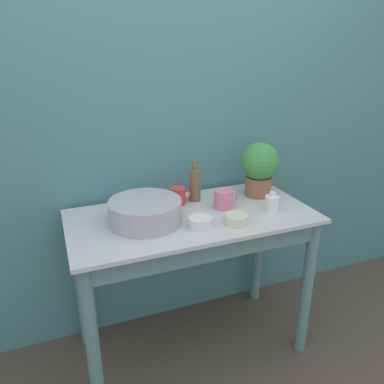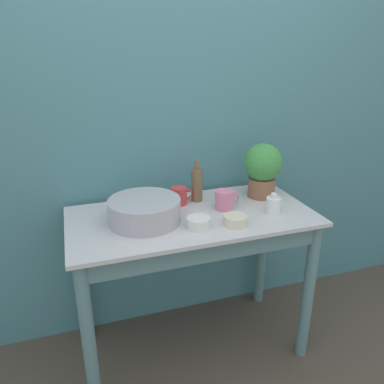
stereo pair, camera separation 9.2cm
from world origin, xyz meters
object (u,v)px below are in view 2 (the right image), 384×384
(bottle_tall, at_px, (197,184))
(mug_red, at_px, (179,196))
(mug_pink, at_px, (225,200))
(bowl_small_cream, at_px, (235,220))
(bowl_small_enamel_white, at_px, (199,222))
(bottle_short, at_px, (273,205))
(bowl_wash_large, at_px, (145,211))
(potted_plant, at_px, (263,168))

(bottle_tall, relative_size, mug_red, 1.88)
(mug_pink, bearing_deg, bowl_small_cream, -97.97)
(mug_pink, xyz_separation_m, bowl_small_enamel_white, (-0.20, -0.16, -0.02))
(bottle_tall, bearing_deg, bottle_short, -41.15)
(bowl_wash_large, xyz_separation_m, bowl_small_cream, (0.39, -0.17, -0.03))
(bottle_tall, distance_m, bowl_small_cream, 0.35)
(mug_pink, distance_m, bowl_small_enamel_white, 0.26)
(bowl_wash_large, distance_m, bowl_small_cream, 0.43)
(mug_red, bearing_deg, bottle_tall, 9.69)
(potted_plant, xyz_separation_m, bowl_wash_large, (-0.68, -0.12, -0.11))
(potted_plant, relative_size, mug_pink, 2.25)
(bowl_wash_large, height_order, bottle_short, bowl_wash_large)
(potted_plant, height_order, bottle_short, potted_plant)
(bottle_short, bearing_deg, bowl_wash_large, 171.00)
(bowl_wash_large, bearing_deg, bowl_small_cream, -22.95)
(mug_pink, xyz_separation_m, bowl_small_cream, (-0.03, -0.19, -0.03))
(bottle_short, distance_m, bowl_small_enamel_white, 0.41)
(potted_plant, bearing_deg, bottle_short, -102.32)
(mug_red, height_order, bowl_small_cream, mug_red)
(bowl_small_cream, xyz_separation_m, bowl_small_enamel_white, (-0.17, 0.03, 0.00))
(mug_red, bearing_deg, bowl_small_enamel_white, -88.88)
(potted_plant, distance_m, bottle_short, 0.25)
(bowl_wash_large, bearing_deg, mug_red, 35.39)
(mug_pink, xyz_separation_m, mug_red, (-0.20, 0.13, -0.00))
(mug_pink, bearing_deg, bottle_short, -30.39)
(bowl_small_cream, bearing_deg, bowl_wash_large, 157.05)
(mug_red, bearing_deg, potted_plant, -4.58)
(potted_plant, bearing_deg, bowl_wash_large, -170.23)
(bottle_tall, bearing_deg, bowl_wash_large, -151.84)
(bottle_tall, xyz_separation_m, bottle_short, (0.31, -0.27, -0.05))
(mug_red, height_order, bowl_small_enamel_white, mug_red)
(bowl_wash_large, bearing_deg, bottle_short, -9.00)
(bottle_tall, distance_m, bottle_short, 0.42)
(mug_pink, height_order, mug_red, mug_pink)
(bottle_tall, height_order, mug_pink, bottle_tall)
(potted_plant, height_order, bowl_small_enamel_white, potted_plant)
(bowl_wash_large, relative_size, mug_red, 2.86)
(bottle_short, relative_size, mug_red, 0.85)
(mug_pink, relative_size, bowl_small_enamel_white, 1.20)
(bottle_tall, height_order, bottle_short, bottle_tall)
(bottle_tall, relative_size, bowl_small_enamel_white, 2.04)
(mug_pink, height_order, bowl_small_cream, mug_pink)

